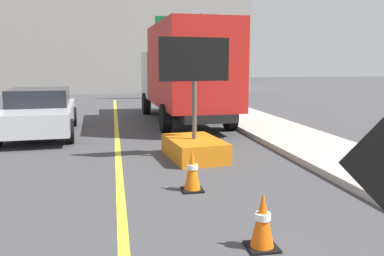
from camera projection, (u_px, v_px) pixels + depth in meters
The scene contains 8 objects.
lane_center_stripe at pixel (121, 202), 6.33m from camera, with size 0.14×36.00×0.01m, color yellow.
arrow_board_trailer at pixel (194, 138), 9.20m from camera, with size 1.60×1.91×2.70m.
box_truck at pixel (185, 71), 14.57m from camera, with size 2.64×7.59×3.45m.
pickup_car at pixel (40, 112), 12.25m from camera, with size 2.27×4.93×1.38m.
highway_guide_sign at pixel (188, 41), 23.64m from camera, with size 2.78×0.32×5.00m.
far_building_block at pixel (124, 21), 32.12m from camera, with size 18.16×8.45×10.89m, color gray.
traffic_cone_near_sign at pixel (263, 221), 4.72m from camera, with size 0.36×0.36×0.69m.
traffic_cone_mid_lane at pixel (192, 170), 6.87m from camera, with size 0.36×0.36×0.73m.
Camera 1 is at (-0.06, -0.16, 2.14)m, focal length 38.16 mm.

